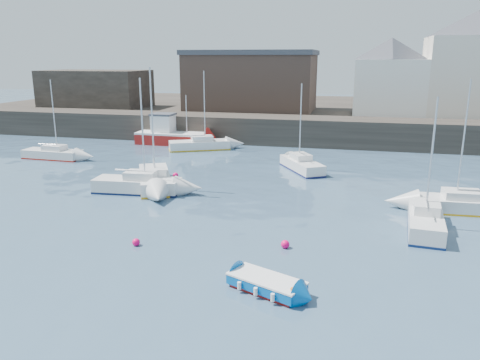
% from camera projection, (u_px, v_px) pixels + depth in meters
% --- Properties ---
extents(water, '(220.00, 220.00, 0.00)m').
position_uv_depth(water, '(175.00, 280.00, 20.55)').
color(water, '#2D4760').
rests_on(water, ground).
extents(quay_wall, '(90.00, 5.00, 3.00)m').
position_uv_depth(quay_wall, '(288.00, 130.00, 53.07)').
color(quay_wall, '#28231E').
rests_on(quay_wall, ground).
extents(land_strip, '(90.00, 32.00, 2.80)m').
position_uv_depth(land_strip, '(305.00, 113.00, 70.01)').
color(land_strip, '#28231E').
rests_on(land_strip, ground).
extents(bldg_east_a, '(13.36, 13.36, 11.80)m').
position_uv_depth(bldg_east_a, '(473.00, 64.00, 53.21)').
color(bldg_east_a, beige).
rests_on(bldg_east_a, land_strip).
extents(bldg_east_d, '(11.14, 11.14, 8.95)m').
position_uv_depth(bldg_east_d, '(389.00, 76.00, 55.17)').
color(bldg_east_d, white).
rests_on(bldg_east_d, land_strip).
extents(warehouse, '(16.40, 10.40, 7.60)m').
position_uv_depth(warehouse, '(252.00, 80.00, 60.66)').
color(warehouse, '#3D2D26').
rests_on(warehouse, land_strip).
extents(bldg_west, '(14.00, 8.00, 5.00)m').
position_uv_depth(bldg_west, '(96.00, 89.00, 65.10)').
color(bldg_west, '#353028').
rests_on(bldg_west, land_strip).
extents(blue_dinghy, '(3.55, 2.58, 0.62)m').
position_uv_depth(blue_dinghy, '(266.00, 284.00, 19.49)').
color(blue_dinghy, maroon).
rests_on(blue_dinghy, ground).
extents(fishing_boat, '(8.33, 3.20, 5.50)m').
position_uv_depth(fishing_boat, '(172.00, 135.00, 52.80)').
color(fishing_boat, maroon).
rests_on(fishing_boat, ground).
extents(sailboat_a, '(6.41, 2.51, 8.15)m').
position_uv_depth(sailboat_a, '(138.00, 185.00, 33.82)').
color(sailboat_a, silver).
rests_on(sailboat_a, ground).
extents(sailboat_b, '(5.02, 7.14, 8.85)m').
position_uv_depth(sailboat_b, '(155.00, 179.00, 35.47)').
color(sailboat_b, silver).
rests_on(sailboat_b, ground).
extents(sailboat_c, '(2.31, 5.80, 7.45)m').
position_uv_depth(sailboat_c, '(425.00, 221.00, 26.36)').
color(sailboat_c, silver).
rests_on(sailboat_c, ground).
extents(sailboat_d, '(6.58, 2.40, 8.27)m').
position_uv_depth(sailboat_d, '(466.00, 204.00, 29.55)').
color(sailboat_d, silver).
rests_on(sailboat_d, ground).
extents(sailboat_e, '(5.90, 2.07, 7.51)m').
position_uv_depth(sailboat_e, '(53.00, 154.00, 45.14)').
color(sailboat_e, silver).
rests_on(sailboat_e, ground).
extents(sailboat_f, '(4.49, 5.79, 7.38)m').
position_uv_depth(sailboat_f, '(302.00, 165.00, 40.42)').
color(sailboat_f, silver).
rests_on(sailboat_f, ground).
extents(sailboat_h, '(6.60, 4.65, 8.19)m').
position_uv_depth(sailboat_h, '(200.00, 145.00, 49.65)').
color(sailboat_h, silver).
rests_on(sailboat_h, ground).
extents(buoy_near, '(0.40, 0.40, 0.40)m').
position_uv_depth(buoy_near, '(136.00, 245.00, 24.34)').
color(buoy_near, '#FF065E').
rests_on(buoy_near, ground).
extents(buoy_mid, '(0.44, 0.44, 0.44)m').
position_uv_depth(buoy_mid, '(285.00, 248.00, 24.03)').
color(buoy_mid, '#FF065E').
rests_on(buoy_mid, ground).
extents(buoy_far, '(0.45, 0.45, 0.45)m').
position_uv_depth(buoy_far, '(176.00, 178.00, 38.09)').
color(buoy_far, '#FF065E').
rests_on(buoy_far, ground).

